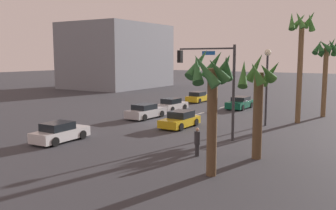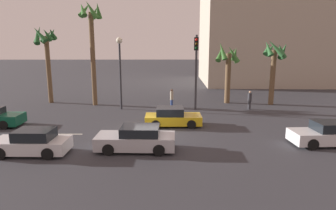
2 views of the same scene
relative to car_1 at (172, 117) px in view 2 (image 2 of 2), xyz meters
The scene contains 16 objects.
ground_plane 2.59m from the car_1, 123.34° to the right, with size 220.00×220.00×0.00m, color #333338.
lane_stripe_2 7.57m from the car_1, 163.84° to the right, with size 2.36×0.14×0.01m, color silver.
lane_stripe_3 2.84m from the car_1, 130.75° to the right, with size 2.26×0.14×0.01m, color silver.
car_1 is the anchor object (origin of this frame).
car_2 9.62m from the car_1, 143.78° to the right, with size 4.07×1.94×1.38m.
car_4 10.12m from the car_1, 25.54° to the right, with size 4.30×2.00×1.39m.
car_5 5.59m from the car_1, 112.59° to the right, with size 4.46×2.08×1.39m.
traffic_signal 6.08m from the car_1, 62.74° to the left, with size 0.81×5.07×6.75m.
streetlamp 8.40m from the car_1, 128.23° to the left, with size 0.56×0.56×6.54m.
pedestrian_0 9.18m from the car_1, 37.36° to the left, with size 0.43×0.43×1.72m.
pedestrian_1 6.61m from the car_1, 88.99° to the left, with size 0.43×0.43×1.75m.
palm_tree_0 11.01m from the car_1, 56.28° to the left, with size 2.46×2.60×6.22m.
palm_tree_1 12.62m from the car_1, 133.82° to the left, with size 2.34×2.54×9.94m.
palm_tree_2 13.44m from the car_1, 37.62° to the left, with size 2.44×2.48×6.47m.
palm_tree_3 16.29m from the car_1, 143.93° to the left, with size 2.37×2.53×7.82m.
building_0 32.90m from the car_1, 60.31° to the left, with size 18.98×16.49×25.16m, color #B2A38E.
Camera 2 is at (0.80, -18.77, 5.77)m, focal length 31.25 mm.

